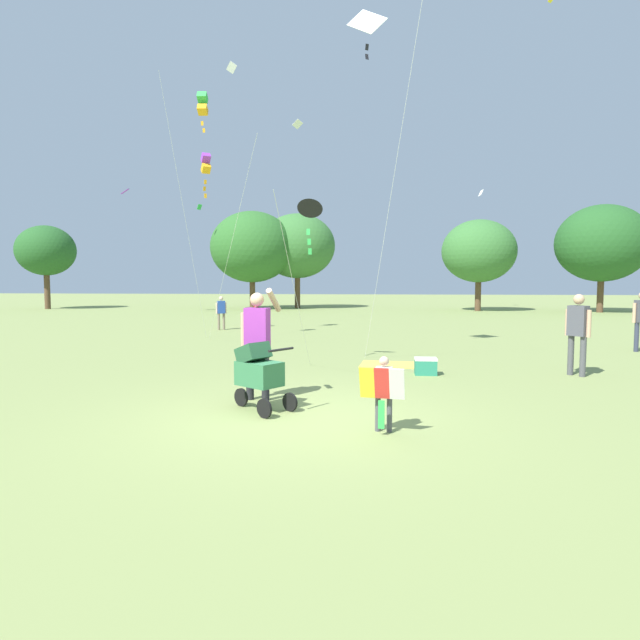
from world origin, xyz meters
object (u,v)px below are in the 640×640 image
(person_red_shirt, at_px, (221,310))
(person_couple_left, at_px, (256,309))
(person_adult_flyer, at_px, (257,336))
(kite_green_novelty, at_px, (202,105))
(child_with_butterfly_kite, at_px, (383,387))
(stroller, at_px, (258,370))
(cooler_box, at_px, (426,366))
(kite_adult_black, at_px, (310,210))
(person_kid_running, at_px, (578,328))
(kite_blue_high, at_px, (206,165))
(picnic_blanket, at_px, (391,364))
(kite_orange_delta, at_px, (369,35))

(person_red_shirt, height_order, person_couple_left, person_red_shirt)
(person_adult_flyer, distance_m, kite_green_novelty, 11.86)
(child_with_butterfly_kite, relative_size, stroller, 0.93)
(person_couple_left, height_order, cooler_box, person_couple_left)
(child_with_butterfly_kite, height_order, person_adult_flyer, person_adult_flyer)
(kite_adult_black, distance_m, person_couple_left, 10.33)
(stroller, bearing_deg, kite_adult_black, 86.26)
(person_adult_flyer, distance_m, person_kid_running, 6.59)
(stroller, xyz_separation_m, kite_blue_high, (-3.51, 8.88, 4.91))
(stroller, distance_m, kite_green_novelty, 12.69)
(person_kid_running, relative_size, picnic_blanket, 1.21)
(stroller, relative_size, kite_green_novelty, 0.13)
(kite_adult_black, xyz_separation_m, cooler_box, (2.51, -1.01, -3.32))
(person_adult_flyer, height_order, cooler_box, person_adult_flyer)
(person_adult_flyer, relative_size, stroller, 1.73)
(person_kid_running, xyz_separation_m, picnic_blanket, (-3.70, 1.06, -0.97))
(person_adult_flyer, distance_m, person_red_shirt, 12.30)
(kite_orange_delta, bearing_deg, kite_adult_black, -138.67)
(kite_adult_black, height_order, kite_green_novelty, kite_green_novelty)
(child_with_butterfly_kite, distance_m, cooler_box, 4.39)
(kite_green_novelty, xyz_separation_m, person_couple_left, (0.88, 3.86, -6.92))
(child_with_butterfly_kite, relative_size, person_kid_running, 0.59)
(person_couple_left, distance_m, person_kid_running, 13.53)
(person_kid_running, distance_m, picnic_blanket, 3.97)
(kite_orange_delta, bearing_deg, stroller, -106.13)
(child_with_butterfly_kite, distance_m, kite_green_novelty, 14.12)
(kite_green_novelty, bearing_deg, picnic_blanket, -41.46)
(person_adult_flyer, bearing_deg, kite_orange_delta, 69.97)
(kite_green_novelty, distance_m, person_red_shirt, 7.33)
(stroller, height_order, person_red_shirt, person_red_shirt)
(person_red_shirt, xyz_separation_m, person_couple_left, (1.06, 1.33, -0.05))
(kite_adult_black, relative_size, kite_orange_delta, 0.44)
(picnic_blanket, bearing_deg, stroller, -115.31)
(stroller, bearing_deg, kite_blue_high, 111.53)
(kite_green_novelty, distance_m, person_kid_running, 13.40)
(person_red_shirt, bearing_deg, kite_adult_black, -61.56)
(stroller, height_order, person_kid_running, person_kid_running)
(person_adult_flyer, height_order, person_red_shirt, person_adult_flyer)
(child_with_butterfly_kite, height_order, person_couple_left, person_couple_left)
(kite_green_novelty, bearing_deg, child_with_butterfly_kite, -62.04)
(kite_blue_high, bearing_deg, kite_green_novelty, 112.68)
(kite_orange_delta, height_order, kite_blue_high, kite_orange_delta)
(kite_blue_high, height_order, person_red_shirt, kite_blue_high)
(child_with_butterfly_kite, xyz_separation_m, person_red_shirt, (-5.92, 13.32, 0.18))
(person_adult_flyer, height_order, person_kid_running, person_adult_flyer)
(kite_blue_high, bearing_deg, kite_orange_delta, -34.36)
(kite_green_novelty, height_order, kite_blue_high, kite_green_novelty)
(person_kid_running, bearing_deg, kite_blue_high, 149.76)
(kite_blue_high, bearing_deg, picnic_blanket, -37.91)
(person_kid_running, bearing_deg, cooler_box, -176.95)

